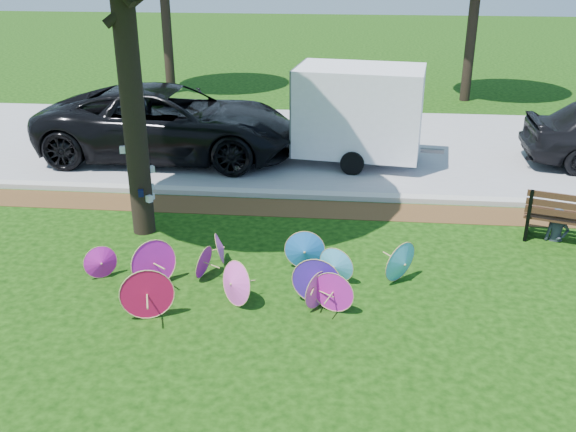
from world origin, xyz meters
name	(u,v)px	position (x,y,z in m)	size (l,w,h in m)	color
ground	(244,318)	(0.00, 0.00, 0.00)	(90.00, 90.00, 0.00)	black
mulch_strip	(276,208)	(0.00, 4.50, 0.01)	(90.00, 1.00, 0.01)	#472D16
curb	(280,194)	(0.00, 5.20, 0.06)	(90.00, 0.30, 0.12)	#B7B5AD
street	(296,144)	(0.00, 9.35, 0.01)	(90.00, 8.00, 0.01)	gray
parasol_pile	(255,272)	(0.07, 0.82, 0.37)	(5.80, 2.43, 0.86)	#48B8E9
black_van	(170,123)	(-3.25, 7.86, 0.95)	(3.16, 6.86, 1.91)	black
cargo_trailer	(359,110)	(1.77, 7.87, 1.41)	(3.16, 2.00, 2.81)	white
person_left	(561,210)	(5.66, 3.39, 0.64)	(0.47, 0.31, 1.28)	#313743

